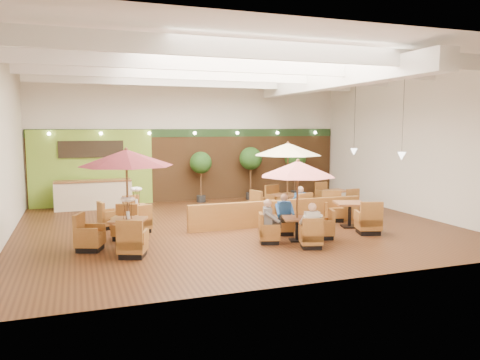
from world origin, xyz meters
name	(u,v)px	position (x,y,z in m)	size (l,w,h in m)	color
room	(232,118)	(0.25, 1.22, 3.63)	(14.04, 14.00, 5.52)	#381E0F
service_counter	(93,195)	(-4.40, 5.10, 0.58)	(3.00, 0.75, 1.18)	beige
booth_divider	(278,213)	(1.37, -0.37, 0.43)	(6.26, 0.18, 0.87)	brown
table_0	(124,177)	(-3.79, -1.65, 1.97)	(2.73, 2.89, 2.77)	brown
table_1	(297,185)	(1.01, -2.50, 1.65)	(2.46, 2.46, 2.41)	brown
table_2	(286,163)	(2.34, 1.16, 1.99)	(2.72, 2.86, 2.78)	brown
table_3	(130,214)	(-3.40, 1.04, 0.44)	(1.76, 2.53, 1.49)	brown
table_4	(350,215)	(3.51, -1.37, 0.40)	(1.18, 2.97, 1.06)	brown
table_5	(336,199)	(5.05, 2.09, 0.36)	(0.94, 2.54, 0.93)	brown
topiary_0	(201,165)	(0.16, 5.30, 1.67)	(0.96, 0.96, 2.24)	black
topiary_1	(251,161)	(2.50, 5.30, 1.80)	(1.04, 1.04, 2.41)	black
topiary_2	(295,160)	(4.76, 5.30, 1.75)	(1.01, 1.01, 2.34)	black
diner_0	(311,221)	(1.01, -3.38, 0.76)	(0.42, 0.36, 0.81)	silver
diner_1	(284,210)	(1.01, -1.62, 0.76)	(0.42, 0.37, 0.80)	#275DAC
diner_2	(269,217)	(0.13, -2.50, 0.77)	(0.40, 0.45, 0.82)	slate
diner_3	(300,200)	(2.41, 0.14, 0.75)	(0.41, 0.35, 0.78)	#275DAC
diner_4	(300,200)	(2.41, 0.14, 0.74)	(0.40, 0.35, 0.74)	silver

